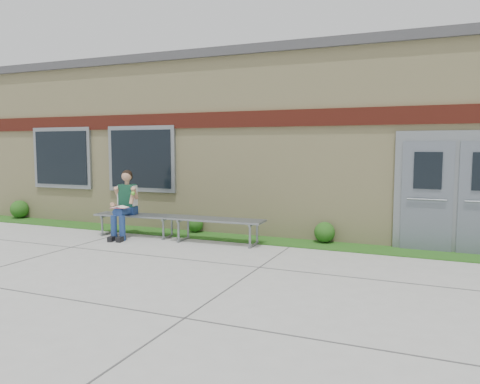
% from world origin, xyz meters
% --- Properties ---
extents(ground, '(80.00, 80.00, 0.00)m').
position_xyz_m(ground, '(0.00, 0.00, 0.00)').
color(ground, '#9E9E99').
rests_on(ground, ground).
extents(grass_strip, '(16.00, 0.80, 0.02)m').
position_xyz_m(grass_strip, '(0.00, 2.60, 0.01)').
color(grass_strip, '#2C5316').
rests_on(grass_strip, ground).
extents(school_building, '(16.20, 6.22, 4.20)m').
position_xyz_m(school_building, '(-0.00, 5.99, 2.10)').
color(school_building, beige).
rests_on(school_building, ground).
extents(bench_left, '(1.93, 0.71, 0.49)m').
position_xyz_m(bench_left, '(-2.49, 2.00, 0.38)').
color(bench_left, slate).
rests_on(bench_left, ground).
extents(bench_right, '(2.00, 0.62, 0.51)m').
position_xyz_m(bench_right, '(-0.49, 2.00, 0.40)').
color(bench_right, slate).
rests_on(bench_right, ground).
extents(girl, '(0.58, 0.93, 1.48)m').
position_xyz_m(girl, '(-2.64, 1.78, 0.77)').
color(girl, navy).
rests_on(girl, ground).
extents(shrub_west, '(0.49, 0.49, 0.49)m').
position_xyz_m(shrub_west, '(-7.00, 2.85, 0.27)').
color(shrub_west, '#2C5316').
rests_on(shrub_west, grass_strip).
extents(shrub_mid, '(0.36, 0.36, 0.36)m').
position_xyz_m(shrub_mid, '(-1.47, 2.85, 0.20)').
color(shrub_mid, '#2C5316').
rests_on(shrub_mid, grass_strip).
extents(shrub_east, '(0.43, 0.43, 0.43)m').
position_xyz_m(shrub_east, '(1.56, 2.85, 0.23)').
color(shrub_east, '#2C5316').
rests_on(shrub_east, grass_strip).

